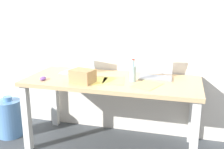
{
  "coord_description": "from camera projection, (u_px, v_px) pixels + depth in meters",
  "views": [
    {
      "loc": [
        0.69,
        -2.52,
        1.49
      ],
      "look_at": [
        0.0,
        0.0,
        0.8
      ],
      "focal_mm": 42.56,
      "sensor_mm": 36.0,
      "label": 1
    }
  ],
  "objects": [
    {
      "name": "paper_sheet_front_right",
      "position": [
        147.0,
        85.0,
        2.5
      ],
      "size": [
        0.3,
        0.35,
        0.0
      ],
      "primitive_type": "cube",
      "rotation": [
        0.0,
        0.0,
        -0.38
      ],
      "color": "#F4E06B",
      "rests_on": "desk"
    },
    {
      "name": "ground_plane",
      "position": [
        112.0,
        145.0,
        2.9
      ],
      "size": [
        8.0,
        8.0,
        0.0
      ],
      "primitive_type": "plane",
      "color": "#42474C"
    },
    {
      "name": "desk",
      "position": [
        112.0,
        88.0,
        2.73
      ],
      "size": [
        1.77,
        0.75,
        0.75
      ],
      "color": "tan",
      "rests_on": "ground"
    },
    {
      "name": "back_wall",
      "position": [
        122.0,
        22.0,
        2.97
      ],
      "size": [
        5.2,
        0.08,
        2.6
      ],
      "primitive_type": "cube",
      "color": "silver",
      "rests_on": "ground"
    },
    {
      "name": "water_cooler_jug",
      "position": [
        9.0,
        118.0,
        3.07
      ],
      "size": [
        0.28,
        0.28,
        0.48
      ],
      "color": "#598CC6",
      "rests_on": "ground"
    },
    {
      "name": "laptop_right",
      "position": [
        156.0,
        72.0,
        2.76
      ],
      "size": [
        0.34,
        0.25,
        0.25
      ],
      "color": "gray",
      "rests_on": "desk"
    },
    {
      "name": "laptop_left",
      "position": [
        78.0,
        68.0,
        2.95
      ],
      "size": [
        0.37,
        0.29,
        0.23
      ],
      "color": "gray",
      "rests_on": "desk"
    },
    {
      "name": "paper_yellow_folder",
      "position": [
        94.0,
        81.0,
        2.65
      ],
      "size": [
        0.22,
        0.3,
        0.0
      ],
      "primitive_type": "cube",
      "rotation": [
        0.0,
        0.0,
        0.03
      ],
      "color": "#F4E06B",
      "rests_on": "desk"
    },
    {
      "name": "computer_mouse",
      "position": [
        43.0,
        78.0,
        2.68
      ],
      "size": [
        0.08,
        0.11,
        0.03
      ],
      "primitive_type": "ellipsoid",
      "rotation": [
        0.0,
        0.0,
        0.26
      ],
      "color": "#724799",
      "rests_on": "desk"
    },
    {
      "name": "paper_sheet_center",
      "position": [
        114.0,
        81.0,
        2.65
      ],
      "size": [
        0.26,
        0.33,
        0.0
      ],
      "primitive_type": "cube",
      "rotation": [
        0.0,
        0.0,
        0.2
      ],
      "color": "#F4E06B",
      "rests_on": "desk"
    },
    {
      "name": "cardboard_box",
      "position": [
        83.0,
        76.0,
        2.58
      ],
      "size": [
        0.25,
        0.21,
        0.13
      ],
      "primitive_type": "cube",
      "rotation": [
        0.0,
        0.0,
        -0.22
      ],
      "color": "tan",
      "rests_on": "desk"
    },
    {
      "name": "beer_bottle",
      "position": [
        133.0,
        73.0,
        2.61
      ],
      "size": [
        0.06,
        0.06,
        0.23
      ],
      "color": "#99B7C1",
      "rests_on": "desk"
    }
  ]
}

